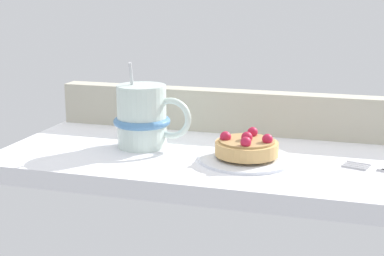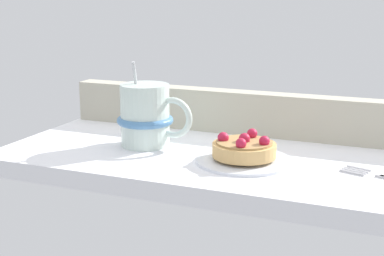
{
  "view_description": "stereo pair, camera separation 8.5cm",
  "coord_description": "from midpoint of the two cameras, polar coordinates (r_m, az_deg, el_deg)",
  "views": [
    {
      "loc": [
        19.67,
        -80.93,
        24.25
      ],
      "look_at": [
        -3.96,
        -1.48,
        3.97
      ],
      "focal_mm": 53.23,
      "sensor_mm": 36.0,
      "label": 1
    },
    {
      "loc": [
        27.7,
        -78.09,
        24.25
      ],
      "look_at": [
        -3.96,
        -1.48,
        3.97
      ],
      "focal_mm": 53.23,
      "sensor_mm": 36.0,
      "label": 2
    }
  ],
  "objects": [
    {
      "name": "raspberry_tart",
      "position": [
        0.82,
        8.23,
        -2.04
      ],
      "size": [
        9.17,
        9.17,
        3.51
      ],
      "color": "tan",
      "rests_on": "dessert_plate"
    },
    {
      "name": "coffee_mug",
      "position": [
        0.89,
        -1.92,
        1.17
      ],
      "size": [
        12.54,
        8.95,
        13.45
      ],
      "color": "silver",
      "rests_on": "ground_plane"
    },
    {
      "name": "dessert_plate",
      "position": [
        0.83,
        8.19,
        -3.18
      ],
      "size": [
        13.91,
        13.91,
        0.89
      ],
      "color": "silver",
      "rests_on": "ground_plane"
    },
    {
      "name": "window_rail_back",
      "position": [
        0.98,
        8.01,
        1.5
      ],
      "size": [
        64.99,
        3.77,
        7.25
      ],
      "primitive_type": "cube",
      "color": "#B2AD99",
      "rests_on": "ground_plane"
    },
    {
      "name": "ground_plane",
      "position": [
        0.87,
        5.61,
        -3.48
      ],
      "size": [
        66.32,
        31.07,
        2.72
      ],
      "primitive_type": "cube",
      "color": "white"
    }
  ]
}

